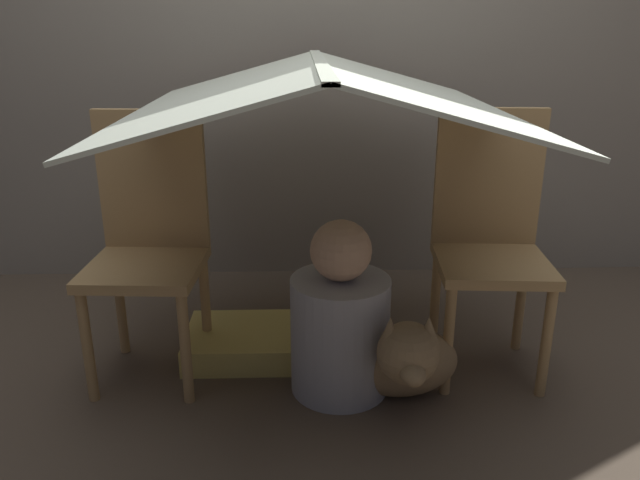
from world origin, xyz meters
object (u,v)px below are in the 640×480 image
Objects in this scene: chair_left at (149,238)px; person_front at (340,322)px; chair_right at (490,235)px; dog at (402,358)px.

chair_left reaches higher than person_front.
chair_right is (1.20, -0.00, 0.00)m from chair_left.
chair_right reaches higher than person_front.
person_front is at bearing -11.66° from chair_left.
person_front reaches higher than dog.
dog is at bearing -26.17° from person_front.
chair_right is 2.36× the size of dog.
chair_left is 1.52× the size of person_front.
dog is (0.20, -0.10, -0.09)m from person_front.
chair_left is 2.36× the size of dog.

